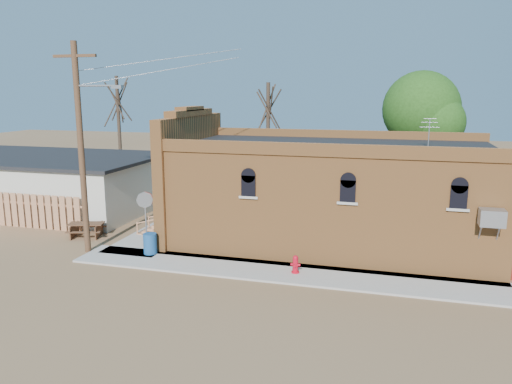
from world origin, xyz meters
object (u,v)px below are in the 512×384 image
(utility_pole, at_px, (82,144))
(trash_barrel, at_px, (150,244))
(picnic_table, at_px, (86,228))
(stop_sign, at_px, (145,206))
(brick_bar, at_px, (325,193))
(fire_hydrant, at_px, (295,264))

(utility_pole, height_order, trash_barrel, utility_pole)
(trash_barrel, xyz_separation_m, picnic_table, (-4.31, 1.70, -0.08))
(utility_pole, relative_size, stop_sign, 3.39)
(brick_bar, relative_size, fire_hydrant, 23.40)
(fire_hydrant, distance_m, stop_sign, 7.08)
(fire_hydrant, height_order, picnic_table, fire_hydrant)
(utility_pole, relative_size, fire_hydrant, 12.84)
(fire_hydrant, xyz_separation_m, picnic_table, (-10.81, 2.31, 0.02))
(trash_barrel, bearing_deg, stop_sign, 136.66)
(stop_sign, bearing_deg, utility_pole, -173.32)
(utility_pole, relative_size, picnic_table, 4.65)
(brick_bar, bearing_deg, picnic_table, -168.48)
(fire_hydrant, distance_m, trash_barrel, 6.53)
(stop_sign, bearing_deg, fire_hydrant, -14.26)
(stop_sign, height_order, picnic_table, stop_sign)
(brick_bar, bearing_deg, trash_barrel, -150.09)
(fire_hydrant, bearing_deg, stop_sign, 158.26)
(trash_barrel, bearing_deg, brick_bar, 29.91)
(stop_sign, distance_m, picnic_table, 4.55)
(fire_hydrant, bearing_deg, brick_bar, 70.33)
(brick_bar, relative_size, utility_pole, 1.82)
(brick_bar, distance_m, picnic_table, 11.64)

